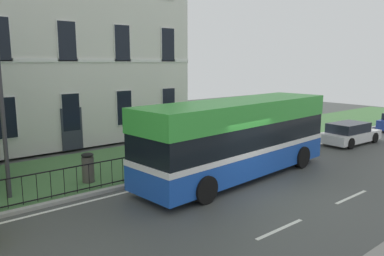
{
  "coord_description": "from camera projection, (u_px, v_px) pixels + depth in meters",
  "views": [
    {
      "loc": [
        -10.23,
        -7.84,
        4.64
      ],
      "look_at": [
        0.65,
        5.28,
        1.64
      ],
      "focal_mm": 35.14,
      "sensor_mm": 36.0,
      "label": 1
    }
  ],
  "objects": [
    {
      "name": "iron_verge_railing",
      "position": [
        138.0,
        166.0,
        14.64
      ],
      "size": [
        14.91,
        0.04,
        0.97
      ],
      "color": "black",
      "rests_on": "ground_plane"
    },
    {
      "name": "ground_plane",
      "position": [
        249.0,
        188.0,
        14.05
      ],
      "size": [
        60.0,
        56.0,
        0.18
      ],
      "color": "#434644"
    },
    {
      "name": "litter_bin",
      "position": [
        88.0,
        167.0,
        14.26
      ],
      "size": [
        0.47,
        0.47,
        1.14
      ],
      "color": "#4C4742",
      "rests_on": "ground_plane"
    },
    {
      "name": "single_decker_bus",
      "position": [
        238.0,
        137.0,
        15.14
      ],
      "size": [
        9.56,
        3.14,
        3.13
      ],
      "rotation": [
        0.0,
        0.0,
        0.08
      ],
      "color": "blue",
      "rests_on": "ground_plane"
    },
    {
      "name": "street_lamp_post",
      "position": [
        0.0,
        81.0,
        12.03
      ],
      "size": [
        0.36,
        0.24,
        6.82
      ],
      "color": "#333338",
      "rests_on": "ground_plane"
    },
    {
      "name": "parked_hatchback_00",
      "position": [
        349.0,
        133.0,
        21.56
      ],
      "size": [
        4.04,
        1.9,
        1.22
      ],
      "rotation": [
        0.0,
        0.0,
        -0.05
      ],
      "color": "silver",
      "rests_on": "ground_plane"
    },
    {
      "name": "georgian_townhouse",
      "position": [
        36.0,
        26.0,
        21.96
      ],
      "size": [
        15.79,
        9.36,
        13.15
      ],
      "color": "silver",
      "rests_on": "ground_plane"
    }
  ]
}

